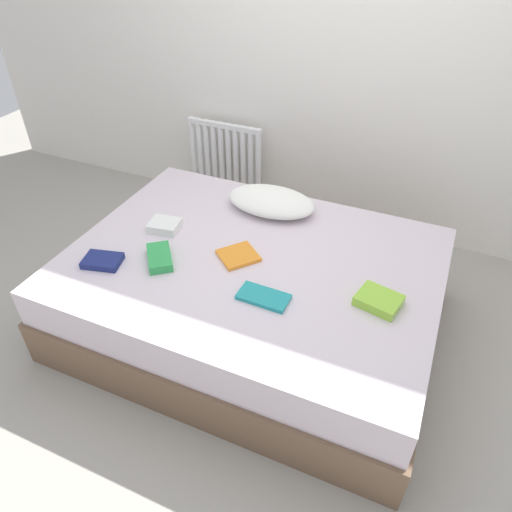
{
  "coord_description": "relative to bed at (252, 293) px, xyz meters",
  "views": [
    {
      "loc": [
        0.82,
        -1.83,
        2.06
      ],
      "look_at": [
        0.0,
        0.05,
        0.48
      ],
      "focal_mm": 33.2,
      "sensor_mm": 36.0,
      "label": 1
    }
  ],
  "objects": [
    {
      "name": "textbook_orange",
      "position": [
        -0.07,
        -0.02,
        0.26
      ],
      "size": [
        0.26,
        0.27,
        0.02
      ],
      "primitive_type": "cube",
      "rotation": [
        0.0,
        0.0,
        0.88
      ],
      "color": "orange",
      "rests_on": "bed"
    },
    {
      "name": "ground_plane",
      "position": [
        0.0,
        0.0,
        -0.25
      ],
      "size": [
        8.0,
        8.0,
        0.0
      ],
      "primitive_type": "plane",
      "color": "#9E998E"
    },
    {
      "name": "textbook_lime",
      "position": [
        0.7,
        -0.08,
        0.28
      ],
      "size": [
        0.23,
        0.2,
        0.05
      ],
      "primitive_type": "cube",
      "rotation": [
        0.0,
        0.0,
        -0.22
      ],
      "color": "#8CC638",
      "rests_on": "bed"
    },
    {
      "name": "textbook_teal",
      "position": [
        0.18,
        -0.27,
        0.26
      ],
      "size": [
        0.25,
        0.13,
        0.02
      ],
      "primitive_type": "cube",
      "rotation": [
        0.0,
        0.0,
        -0.02
      ],
      "color": "teal",
      "rests_on": "bed"
    },
    {
      "name": "textbook_white",
      "position": [
        -0.58,
        0.05,
        0.28
      ],
      "size": [
        0.19,
        0.17,
        0.05
      ],
      "primitive_type": "cube",
      "rotation": [
        0.0,
        0.0,
        0.16
      ],
      "color": "white",
      "rests_on": "bed"
    },
    {
      "name": "pillow",
      "position": [
        -0.09,
        0.5,
        0.31
      ],
      "size": [
        0.55,
        0.34,
        0.12
      ],
      "primitive_type": "ellipsoid",
      "color": "white",
      "rests_on": "bed"
    },
    {
      "name": "textbook_green",
      "position": [
        -0.44,
        -0.22,
        0.28
      ],
      "size": [
        0.23,
        0.25,
        0.05
      ],
      "primitive_type": "cube",
      "rotation": [
        0.0,
        0.0,
        -0.91
      ],
      "color": "green",
      "rests_on": "bed"
    },
    {
      "name": "back_wall",
      "position": [
        0.0,
        1.35,
        1.15
      ],
      "size": [
        6.0,
        0.1,
        2.8
      ],
      "primitive_type": "cube",
      "color": "silver",
      "rests_on": "ground"
    },
    {
      "name": "textbook_navy",
      "position": [
        -0.71,
        -0.36,
        0.27
      ],
      "size": [
        0.22,
        0.18,
        0.04
      ],
      "primitive_type": "cube",
      "rotation": [
        0.0,
        0.0,
        0.24
      ],
      "color": "navy",
      "rests_on": "bed"
    },
    {
      "name": "bed",
      "position": [
        0.0,
        0.0,
        0.0
      ],
      "size": [
        2.0,
        1.5,
        0.5
      ],
      "color": "brown",
      "rests_on": "ground"
    },
    {
      "name": "radiator",
      "position": [
        -0.77,
        1.2,
        0.16
      ],
      "size": [
        0.61,
        0.04,
        0.56
      ],
      "color": "white",
      "rests_on": "ground"
    }
  ]
}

